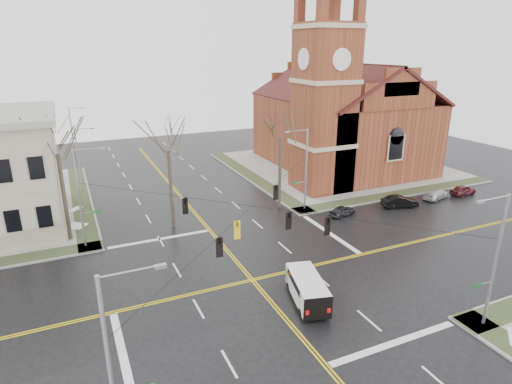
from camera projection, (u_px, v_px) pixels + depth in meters
name	position (u px, v px, depth m)	size (l,w,h in m)	color
ground	(252.00, 280.00, 33.52)	(120.00, 120.00, 0.00)	black
sidewalks	(252.00, 279.00, 33.50)	(80.00, 80.00, 0.17)	gray
road_markings	(252.00, 280.00, 33.52)	(100.00, 100.00, 0.01)	gold
church	(339.00, 111.00, 61.82)	(24.28, 27.48, 27.50)	brown
signal_pole_ne	(305.00, 167.00, 46.25)	(2.75, 0.22, 9.00)	gray
signal_pole_nw	(81.00, 196.00, 37.42)	(2.75, 0.22, 9.00)	gray
signal_pole_se	(494.00, 258.00, 26.42)	(2.75, 0.22, 9.00)	gray
signal_pole_sw	(114.00, 365.00, 17.59)	(2.75, 0.22, 9.00)	gray
span_wires	(252.00, 206.00, 31.52)	(23.02, 23.02, 0.03)	black
traffic_signals	(256.00, 219.00, 31.18)	(8.21, 8.26, 1.30)	black
streetlight_north_a	(79.00, 158.00, 52.06)	(2.30, 0.20, 8.00)	gray
streetlight_north_b	(73.00, 130.00, 69.31)	(2.30, 0.20, 8.00)	gray
cargo_van	(306.00, 287.00, 30.43)	(3.16, 5.39, 1.93)	white
parked_car_a	(342.00, 211.00, 46.09)	(1.30, 3.23, 1.10)	black
parked_car_b	(400.00, 202.00, 48.48)	(1.43, 4.11, 1.35)	black
parked_car_c	(436.00, 194.00, 51.23)	(1.64, 4.04, 1.17)	#BABABC
parked_car_d	(463.00, 190.00, 52.60)	(1.44, 3.59, 1.22)	#4B1519
tree_nw_far	(57.00, 148.00, 37.51)	(4.00, 4.00, 12.30)	#382F23
tree_nw_near	(168.00, 145.00, 40.86)	(4.00, 4.00, 11.60)	#382F23
tree_ne	(281.00, 133.00, 45.66)	(4.00, 4.00, 11.93)	#382F23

